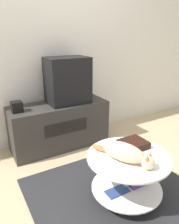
{
  "coord_description": "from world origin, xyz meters",
  "views": [
    {
      "loc": [
        -1.0,
        -1.18,
        1.41
      ],
      "look_at": [
        0.03,
        0.61,
        0.64
      ],
      "focal_mm": 35.0,
      "sensor_mm": 36.0,
      "label": 1
    }
  ],
  "objects": [
    {
      "name": "coffee_table",
      "position": [
        0.07,
        0.02,
        0.28
      ],
      "size": [
        0.7,
        0.7,
        0.42
      ],
      "color": "#B2B2B7",
      "rests_on": "rug"
    },
    {
      "name": "tv_stand",
      "position": [
        -0.06,
        1.22,
        0.29
      ],
      "size": [
        1.22,
        0.45,
        0.57
      ],
      "color": "#33302D",
      "rests_on": "ground_plane"
    },
    {
      "name": "wall_back",
      "position": [
        0.0,
        1.53,
        1.3
      ],
      "size": [
        8.0,
        0.05,
        2.6
      ],
      "color": "silver",
      "rests_on": "ground_plane"
    },
    {
      "name": "tv",
      "position": [
        0.08,
        1.22,
        0.85
      ],
      "size": [
        0.5,
        0.35,
        0.56
      ],
      "color": "black",
      "rests_on": "tv_stand"
    },
    {
      "name": "speaker",
      "position": [
        -0.56,
        1.19,
        0.63
      ],
      "size": [
        0.12,
        0.12,
        0.12
      ],
      "color": "black",
      "rests_on": "tv_stand"
    },
    {
      "name": "dvd_box",
      "position": [
        0.2,
        0.11,
        0.47
      ],
      "size": [
        0.23,
        0.21,
        0.06
      ],
      "color": "black",
      "rests_on": "coffee_table"
    },
    {
      "name": "rug",
      "position": [
        0.0,
        0.0,
        0.01
      ],
      "size": [
        1.46,
        1.49,
        0.02
      ],
      "color": "#28282B",
      "rests_on": "ground_plane"
    },
    {
      "name": "ground_plane",
      "position": [
        0.0,
        0.0,
        0.0
      ],
      "size": [
        12.0,
        12.0,
        0.0
      ],
      "primitive_type": "plane",
      "color": "tan"
    },
    {
      "name": "cat",
      "position": [
        -0.01,
        -0.02,
        0.51
      ],
      "size": [
        0.3,
        0.52,
        0.15
      ],
      "rotation": [
        0.0,
        0.0,
        -1.15
      ],
      "color": "beige",
      "rests_on": "coffee_table"
    }
  ]
}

